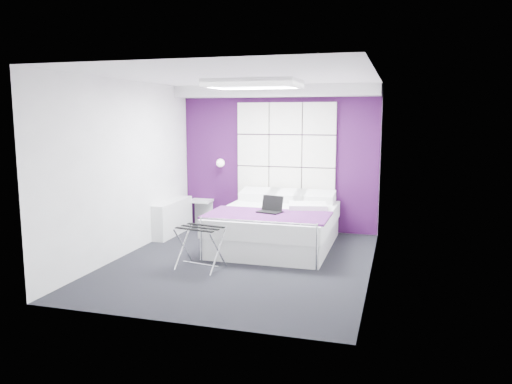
# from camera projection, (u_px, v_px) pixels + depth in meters

# --- Properties ---
(floor) EXTENTS (4.40, 4.40, 0.00)m
(floor) POSITION_uv_depth(u_px,v_px,m) (242.00, 262.00, 7.13)
(floor) COLOR black
(floor) RESTS_ON ground
(ceiling) EXTENTS (4.40, 4.40, 0.00)m
(ceiling) POSITION_uv_depth(u_px,v_px,m) (241.00, 77.00, 6.74)
(ceiling) COLOR white
(ceiling) RESTS_ON wall_back
(wall_back) EXTENTS (3.60, 0.00, 3.60)m
(wall_back) POSITION_uv_depth(u_px,v_px,m) (278.00, 159.00, 9.03)
(wall_back) COLOR silver
(wall_back) RESTS_ON floor
(wall_left) EXTENTS (0.00, 4.40, 4.40)m
(wall_left) POSITION_uv_depth(u_px,v_px,m) (126.00, 168.00, 7.43)
(wall_left) COLOR silver
(wall_left) RESTS_ON floor
(wall_right) EXTENTS (0.00, 4.40, 4.40)m
(wall_right) POSITION_uv_depth(u_px,v_px,m) (374.00, 176.00, 6.44)
(wall_right) COLOR silver
(wall_right) RESTS_ON floor
(accent_wall) EXTENTS (3.58, 0.02, 2.58)m
(accent_wall) POSITION_uv_depth(u_px,v_px,m) (278.00, 159.00, 9.02)
(accent_wall) COLOR #380E3F
(accent_wall) RESTS_ON wall_back
(soffit) EXTENTS (3.58, 0.50, 0.20)m
(soffit) POSITION_uv_depth(u_px,v_px,m) (275.00, 91.00, 8.61)
(soffit) COLOR silver
(soffit) RESTS_ON wall_back
(headboard) EXTENTS (1.80, 0.08, 2.30)m
(headboard) POSITION_uv_depth(u_px,v_px,m) (286.00, 167.00, 8.95)
(headboard) COLOR silver
(headboard) RESTS_ON wall_back
(skylight) EXTENTS (1.36, 0.86, 0.12)m
(skylight) POSITION_uv_depth(u_px,v_px,m) (253.00, 83.00, 7.32)
(skylight) COLOR white
(skylight) RESTS_ON ceiling
(wall_lamp) EXTENTS (0.15, 0.15, 0.15)m
(wall_lamp) POSITION_uv_depth(u_px,v_px,m) (221.00, 163.00, 9.19)
(wall_lamp) COLOR white
(wall_lamp) RESTS_ON wall_back
(radiator) EXTENTS (0.22, 1.20, 0.60)m
(radiator) POSITION_uv_depth(u_px,v_px,m) (173.00, 218.00, 8.79)
(radiator) COLOR silver
(radiator) RESTS_ON floor
(bed) EXTENTS (1.83, 2.22, 0.77)m
(bed) POSITION_uv_depth(u_px,v_px,m) (276.00, 226.00, 8.00)
(bed) COLOR silver
(bed) RESTS_ON floor
(nightstand) EXTENTS (0.40, 0.31, 0.04)m
(nightstand) POSITION_uv_depth(u_px,v_px,m) (201.00, 201.00, 9.38)
(nightstand) COLOR silver
(nightstand) RESTS_ON wall_back
(luggage_rack) EXTENTS (0.59, 0.43, 0.58)m
(luggage_rack) POSITION_uv_depth(u_px,v_px,m) (200.00, 248.00, 6.80)
(luggage_rack) COLOR silver
(luggage_rack) RESTS_ON floor
(laptop) EXTENTS (0.35, 0.25, 0.25)m
(laptop) POSITION_uv_depth(u_px,v_px,m) (270.00, 208.00, 7.58)
(laptop) COLOR black
(laptop) RESTS_ON bed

